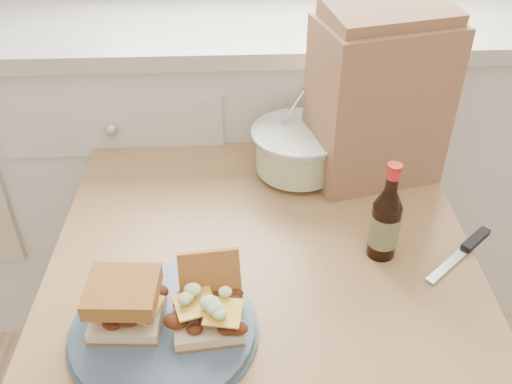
{
  "coord_description": "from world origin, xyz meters",
  "views": [
    {
      "loc": [
        -0.2,
        0.15,
        1.46
      ],
      "look_at": [
        -0.16,
        1.08,
        0.77
      ],
      "focal_mm": 40.0,
      "sensor_mm": 36.0,
      "label": 1
    }
  ],
  "objects_px": {
    "coleslaw_bowl": "(299,152)",
    "paper_bag": "(378,102)",
    "plate": "(164,330)",
    "beer_bottle": "(385,222)",
    "dining_table": "(263,279)"
  },
  "relations": [
    {
      "from": "dining_table",
      "to": "coleslaw_bowl",
      "type": "distance_m",
      "value": 0.31
    },
    {
      "from": "coleslaw_bowl",
      "to": "paper_bag",
      "type": "bearing_deg",
      "value": -0.39
    },
    {
      "from": "coleslaw_bowl",
      "to": "beer_bottle",
      "type": "height_order",
      "value": "coleslaw_bowl"
    },
    {
      "from": "beer_bottle",
      "to": "dining_table",
      "type": "bearing_deg",
      "value": 150.78
    },
    {
      "from": "plate",
      "to": "beer_bottle",
      "type": "relative_size",
      "value": 1.48
    },
    {
      "from": "dining_table",
      "to": "beer_bottle",
      "type": "relative_size",
      "value": 4.07
    },
    {
      "from": "plate",
      "to": "beer_bottle",
      "type": "height_order",
      "value": "beer_bottle"
    },
    {
      "from": "plate",
      "to": "paper_bag",
      "type": "xyz_separation_m",
      "value": [
        0.45,
        0.47,
        0.17
      ]
    },
    {
      "from": "dining_table",
      "to": "coleslaw_bowl",
      "type": "bearing_deg",
      "value": 70.24
    },
    {
      "from": "beer_bottle",
      "to": "coleslaw_bowl",
      "type": "bearing_deg",
      "value": 95.44
    },
    {
      "from": "plate",
      "to": "paper_bag",
      "type": "relative_size",
      "value": 0.85
    },
    {
      "from": "paper_bag",
      "to": "dining_table",
      "type": "bearing_deg",
      "value": -151.0
    },
    {
      "from": "dining_table",
      "to": "paper_bag",
      "type": "xyz_separation_m",
      "value": [
        0.27,
        0.25,
        0.28
      ]
    },
    {
      "from": "coleslaw_bowl",
      "to": "dining_table",
      "type": "bearing_deg",
      "value": -111.28
    },
    {
      "from": "paper_bag",
      "to": "beer_bottle",
      "type": "bearing_deg",
      "value": -111.04
    }
  ]
}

